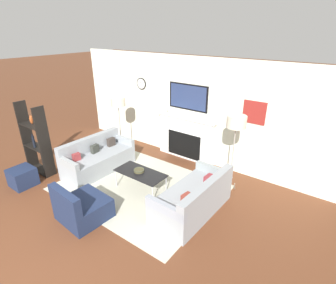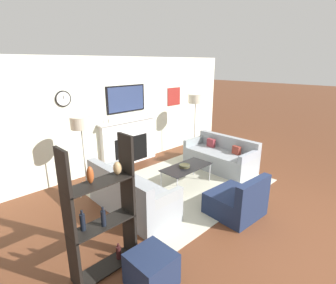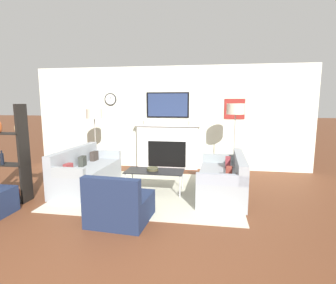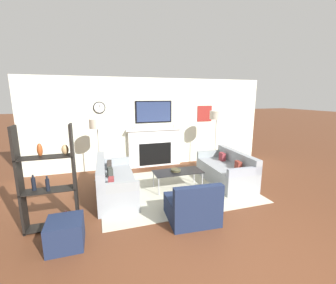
# 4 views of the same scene
# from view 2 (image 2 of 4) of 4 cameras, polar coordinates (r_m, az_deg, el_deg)

# --- Properties ---
(ground_plane) EXTENTS (60.00, 60.00, 0.00)m
(ground_plane) POSITION_cam_2_polar(r_m,az_deg,el_deg) (4.71, 29.39, -18.51)
(ground_plane) COLOR brown
(fireplace_wall) EXTENTS (7.40, 0.28, 2.70)m
(fireplace_wall) POSITION_cam_2_polar(r_m,az_deg,el_deg) (6.77, -9.05, 5.32)
(fireplace_wall) COLOR silver
(fireplace_wall) RESTS_ON ground_plane
(area_rug) EXTENTS (3.41, 2.66, 0.01)m
(area_rug) POSITION_cam_2_polar(r_m,az_deg,el_deg) (5.77, 3.27, -9.40)
(area_rug) COLOR beige
(area_rug) RESTS_ON ground_plane
(couch_left) EXTENTS (0.82, 1.80, 0.82)m
(couch_left) POSITION_cam_2_polar(r_m,az_deg,el_deg) (4.79, -8.18, -11.39)
(couch_left) COLOR #90969C
(couch_left) RESTS_ON ground_plane
(couch_right) EXTENTS (0.89, 1.76, 0.78)m
(couch_right) POSITION_cam_2_polar(r_m,az_deg,el_deg) (6.68, 11.36, -3.29)
(couch_right) COLOR #90969C
(couch_right) RESTS_ON ground_plane
(armchair) EXTENTS (0.89, 0.86, 0.75)m
(armchair) POSITION_cam_2_polar(r_m,az_deg,el_deg) (4.81, 14.80, -12.47)
(armchair) COLOR #1C2744
(armchair) RESTS_ON ground_plane
(coffee_table) EXTENTS (1.14, 0.54, 0.43)m
(coffee_table) POSITION_cam_2_polar(r_m,az_deg,el_deg) (5.63, 4.03, -5.64)
(coffee_table) COLOR black
(coffee_table) RESTS_ON ground_plane
(decorative_bowl) EXTENTS (0.23, 0.23, 0.06)m
(decorative_bowl) POSITION_cam_2_polar(r_m,az_deg,el_deg) (5.58, 3.63, -5.17)
(decorative_bowl) COLOR #454128
(decorative_bowl) RESTS_ON coffee_table
(floor_lamp_left) EXTENTS (0.38, 0.38, 1.61)m
(floor_lamp_left) POSITION_cam_2_polar(r_m,az_deg,el_deg) (5.13, -18.44, 3.70)
(floor_lamp_left) COLOR #9E998E
(floor_lamp_left) RESTS_ON ground_plane
(floor_lamp_right) EXTENTS (0.39, 0.39, 1.74)m
(floor_lamp_right) POSITION_cam_2_polar(r_m,az_deg,el_deg) (7.21, 6.02, 9.11)
(floor_lamp_right) COLOR #9E998E
(floor_lamp_right) RESTS_ON ground_plane
(shelf_unit) EXTENTS (0.83, 0.28, 1.74)m
(shelf_unit) POSITION_cam_2_polar(r_m,az_deg,el_deg) (3.37, -14.19, -14.51)
(shelf_unit) COLOR black
(shelf_unit) RESTS_ON ground_plane
(ottoman) EXTENTS (0.50, 0.50, 0.42)m
(ottoman) POSITION_cam_2_polar(r_m,az_deg,el_deg) (3.47, -3.63, -25.87)
(ottoman) COLOR #1C2744
(ottoman) RESTS_ON ground_plane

